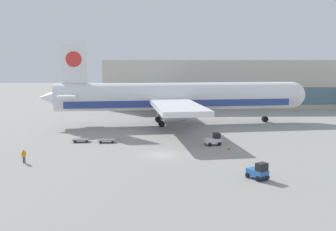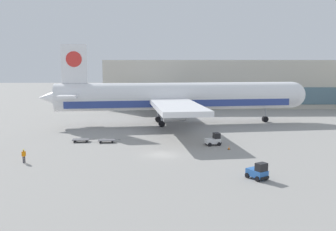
{
  "view_description": "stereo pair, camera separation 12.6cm",
  "coord_description": "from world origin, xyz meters",
  "px_view_note": "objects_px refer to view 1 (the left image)",
  "views": [
    {
      "loc": [
        -0.62,
        -52.92,
        13.2
      ],
      "look_at": [
        1.17,
        12.36,
        4.0
      ],
      "focal_mm": 40.0,
      "sensor_mm": 36.0,
      "label": 1
    },
    {
      "loc": [
        -0.49,
        -52.92,
        13.2
      ],
      "look_at": [
        1.17,
        12.36,
        4.0
      ],
      "focal_mm": 40.0,
      "sensor_mm": 36.0,
      "label": 2
    }
  ],
  "objects_px": {
    "baggage_tug_mid": "(258,172)",
    "baggage_dolly_second": "(107,140)",
    "airplane_main": "(175,97)",
    "traffic_cone_near": "(229,147)",
    "ground_crew_near": "(24,155)",
    "baggage_tug_far": "(214,140)",
    "baggage_dolly_lead": "(81,140)"
  },
  "relations": [
    {
      "from": "baggage_tug_mid",
      "to": "baggage_dolly_second",
      "type": "height_order",
      "value": "baggage_tug_mid"
    },
    {
      "from": "baggage_tug_mid",
      "to": "airplane_main",
      "type": "bearing_deg",
      "value": 160.23
    },
    {
      "from": "airplane_main",
      "to": "traffic_cone_near",
      "type": "relative_size",
      "value": 85.76
    },
    {
      "from": "ground_crew_near",
      "to": "baggage_tug_far",
      "type": "bearing_deg",
      "value": 160.14
    },
    {
      "from": "baggage_tug_far",
      "to": "traffic_cone_near",
      "type": "xyz_separation_m",
      "value": [
        1.89,
        -3.16,
        -0.55
      ]
    },
    {
      "from": "baggage_dolly_second",
      "to": "ground_crew_near",
      "type": "relative_size",
      "value": 2.04
    },
    {
      "from": "airplane_main",
      "to": "traffic_cone_near",
      "type": "bearing_deg",
      "value": -80.29
    },
    {
      "from": "traffic_cone_near",
      "to": "baggage_dolly_second",
      "type": "bearing_deg",
      "value": 163.75
    },
    {
      "from": "airplane_main",
      "to": "ground_crew_near",
      "type": "xyz_separation_m",
      "value": [
        -21.55,
        -31.37,
        -4.75
      ]
    },
    {
      "from": "airplane_main",
      "to": "baggage_tug_mid",
      "type": "bearing_deg",
      "value": -85.51
    },
    {
      "from": "baggage_dolly_lead",
      "to": "ground_crew_near",
      "type": "distance_m",
      "value": 14.06
    },
    {
      "from": "airplane_main",
      "to": "baggage_dolly_lead",
      "type": "relative_size",
      "value": 15.49
    },
    {
      "from": "traffic_cone_near",
      "to": "baggage_dolly_lead",
      "type": "bearing_deg",
      "value": 165.37
    },
    {
      "from": "airplane_main",
      "to": "baggage_dolly_lead",
      "type": "height_order",
      "value": "airplane_main"
    },
    {
      "from": "baggage_dolly_second",
      "to": "ground_crew_near",
      "type": "height_order",
      "value": "ground_crew_near"
    },
    {
      "from": "baggage_tug_far",
      "to": "baggage_dolly_lead",
      "type": "xyz_separation_m",
      "value": [
        -21.99,
        3.07,
        -0.49
      ]
    },
    {
      "from": "baggage_dolly_lead",
      "to": "ground_crew_near",
      "type": "xyz_separation_m",
      "value": [
        -4.87,
        -13.17,
        0.7
      ]
    },
    {
      "from": "baggage_tug_mid",
      "to": "traffic_cone_near",
      "type": "xyz_separation_m",
      "value": [
        -0.56,
        14.76,
        -0.55
      ]
    },
    {
      "from": "airplane_main",
      "to": "baggage_tug_mid",
      "type": "distance_m",
      "value": 40.25
    },
    {
      "from": "baggage_tug_mid",
      "to": "baggage_dolly_lead",
      "type": "relative_size",
      "value": 0.75
    },
    {
      "from": "baggage_dolly_second",
      "to": "ground_crew_near",
      "type": "bearing_deg",
      "value": -129.99
    },
    {
      "from": "baggage_tug_far",
      "to": "baggage_dolly_lead",
      "type": "relative_size",
      "value": 0.72
    },
    {
      "from": "baggage_tug_mid",
      "to": "baggage_tug_far",
      "type": "distance_m",
      "value": 18.08
    },
    {
      "from": "traffic_cone_near",
      "to": "airplane_main",
      "type": "bearing_deg",
      "value": 106.41
    },
    {
      "from": "baggage_tug_mid",
      "to": "ground_crew_near",
      "type": "distance_m",
      "value": 30.33
    },
    {
      "from": "ground_crew_near",
      "to": "airplane_main",
      "type": "bearing_deg",
      "value": -164.96
    },
    {
      "from": "airplane_main",
      "to": "traffic_cone_near",
      "type": "xyz_separation_m",
      "value": [
        7.19,
        -24.43,
        -5.51
      ]
    },
    {
      "from": "traffic_cone_near",
      "to": "baggage_tug_mid",
      "type": "bearing_deg",
      "value": -87.84
    },
    {
      "from": "baggage_tug_mid",
      "to": "ground_crew_near",
      "type": "height_order",
      "value": "baggage_tug_mid"
    },
    {
      "from": "baggage_tug_mid",
      "to": "traffic_cone_near",
      "type": "height_order",
      "value": "baggage_tug_mid"
    },
    {
      "from": "airplane_main",
      "to": "ground_crew_near",
      "type": "distance_m",
      "value": 38.36
    },
    {
      "from": "baggage_tug_mid",
      "to": "baggage_dolly_lead",
      "type": "bearing_deg",
      "value": -161.62
    }
  ]
}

